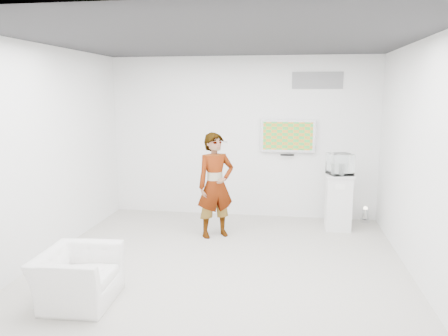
{
  "coord_description": "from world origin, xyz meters",
  "views": [
    {
      "loc": [
        0.91,
        -5.64,
        2.35
      ],
      "look_at": [
        -0.05,
        0.6,
        1.25
      ],
      "focal_mm": 35.0,
      "sensor_mm": 36.0,
      "label": 1
    }
  ],
  "objects_px": {
    "tv": "(288,136)",
    "pedestal": "(338,202)",
    "armchair": "(78,277)",
    "floor_uplight": "(365,215)",
    "person": "(216,185)"
  },
  "relations": [
    {
      "from": "tv",
      "to": "floor_uplight",
      "type": "distance_m",
      "value": 2.01
    },
    {
      "from": "pedestal",
      "to": "armchair",
      "type": "bearing_deg",
      "value": -134.89
    },
    {
      "from": "armchair",
      "to": "pedestal",
      "type": "xyz_separation_m",
      "value": [
        3.17,
        3.18,
        0.18
      ]
    },
    {
      "from": "pedestal",
      "to": "floor_uplight",
      "type": "height_order",
      "value": "pedestal"
    },
    {
      "from": "person",
      "to": "pedestal",
      "type": "distance_m",
      "value": 2.17
    },
    {
      "from": "armchair",
      "to": "floor_uplight",
      "type": "bearing_deg",
      "value": -47.93
    },
    {
      "from": "tv",
      "to": "pedestal",
      "type": "distance_m",
      "value": 1.51
    },
    {
      "from": "person",
      "to": "armchair",
      "type": "relative_size",
      "value": 1.88
    },
    {
      "from": "tv",
      "to": "pedestal",
      "type": "bearing_deg",
      "value": -33.22
    },
    {
      "from": "tv",
      "to": "pedestal",
      "type": "xyz_separation_m",
      "value": [
        0.89,
        -0.58,
        -1.07
      ]
    },
    {
      "from": "person",
      "to": "armchair",
      "type": "xyz_separation_m",
      "value": [
        -1.15,
        -2.49,
        -0.56
      ]
    },
    {
      "from": "tv",
      "to": "armchair",
      "type": "height_order",
      "value": "tv"
    },
    {
      "from": "tv",
      "to": "floor_uplight",
      "type": "height_order",
      "value": "tv"
    },
    {
      "from": "armchair",
      "to": "pedestal",
      "type": "bearing_deg",
      "value": -47.53
    },
    {
      "from": "tv",
      "to": "floor_uplight",
      "type": "xyz_separation_m",
      "value": [
        1.43,
        -0.09,
        -1.41
      ]
    }
  ]
}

